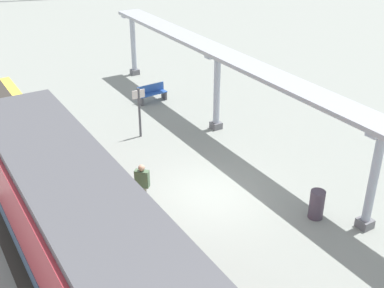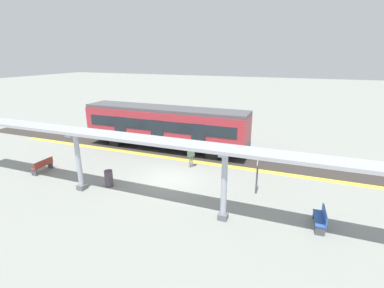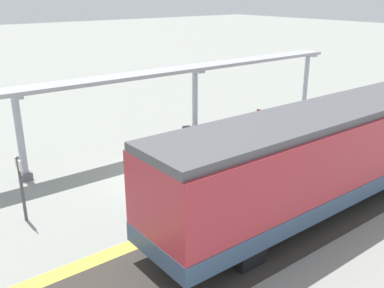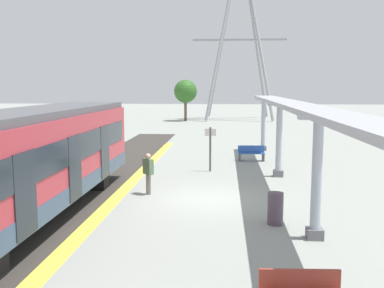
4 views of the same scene
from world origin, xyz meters
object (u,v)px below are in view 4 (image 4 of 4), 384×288
at_px(canopy_pillar_fourth, 263,124).
at_px(bench_near_end, 251,153).
at_px(passenger_waiting_near_edge, 148,169).
at_px(trash_bin, 275,209).
at_px(platform_info_sign, 210,145).
at_px(train_near_carriage, 34,162).
at_px(canopy_pillar_third, 279,140).
at_px(canopy_pillar_second, 317,177).

relative_size(canopy_pillar_fourth, bench_near_end, 2.25).
bearing_deg(passenger_waiting_near_edge, canopy_pillar_fourth, 65.92).
height_order(trash_bin, passenger_waiting_near_edge, passenger_waiting_near_edge).
distance_m(platform_info_sign, passenger_waiting_near_edge, 5.34).
height_order(train_near_carriage, bench_near_end, train_near_carriage).
height_order(canopy_pillar_third, platform_info_sign, canopy_pillar_third).
xyz_separation_m(train_near_carriage, canopy_pillar_third, (8.45, 7.31, -0.09)).
bearing_deg(platform_info_sign, passenger_waiting_near_edge, -114.90).
bearing_deg(canopy_pillar_fourth, passenger_waiting_near_edge, -114.08).
relative_size(canopy_pillar_second, canopy_pillar_third, 1.00).
relative_size(train_near_carriage, canopy_pillar_third, 3.97).
distance_m(bench_near_end, trash_bin, 11.52).
distance_m(canopy_pillar_fourth, trash_bin, 15.74).
bearing_deg(bench_near_end, canopy_pillar_second, -85.49).
xyz_separation_m(canopy_pillar_third, bench_near_end, (-1.00, 4.28, -1.30)).
distance_m(train_near_carriage, passenger_waiting_near_edge, 4.66).
bearing_deg(trash_bin, platform_info_sign, 105.34).
xyz_separation_m(canopy_pillar_third, canopy_pillar_fourth, (0.00, 8.41, 0.00)).
bearing_deg(bench_near_end, passenger_waiting_near_edge, -118.85).
bearing_deg(passenger_waiting_near_edge, bench_near_end, 61.15).
distance_m(canopy_pillar_second, canopy_pillar_third, 8.45).
bearing_deg(passenger_waiting_near_edge, canopy_pillar_second, -40.31).
bearing_deg(trash_bin, canopy_pillar_third, 82.54).
bearing_deg(bench_near_end, trash_bin, -89.72).
xyz_separation_m(train_near_carriage, canopy_pillar_fourth, (8.45, 15.72, -0.09)).
distance_m(canopy_pillar_second, canopy_pillar_fourth, 16.86).
relative_size(train_near_carriage, platform_info_sign, 6.19).
relative_size(canopy_pillar_second, platform_info_sign, 1.56).
height_order(canopy_pillar_fourth, platform_info_sign, canopy_pillar_fourth).
distance_m(train_near_carriage, canopy_pillar_second, 8.52).
bearing_deg(platform_info_sign, canopy_pillar_second, -71.24).
bearing_deg(train_near_carriage, bench_near_end, 57.28).
relative_size(canopy_pillar_fourth, platform_info_sign, 1.56).
bearing_deg(canopy_pillar_second, trash_bin, 128.27).
bearing_deg(canopy_pillar_third, canopy_pillar_fourth, 90.00).
bearing_deg(canopy_pillar_second, passenger_waiting_near_edge, 139.69).
distance_m(trash_bin, platform_info_sign, 8.62).
xyz_separation_m(trash_bin, passenger_waiting_near_edge, (-4.51, 3.43, 0.52)).
relative_size(platform_info_sign, passenger_waiting_near_edge, 1.36).
height_order(train_near_carriage, canopy_pillar_second, train_near_carriage).
relative_size(canopy_pillar_third, bench_near_end, 2.25).
distance_m(train_near_carriage, bench_near_end, 13.84).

